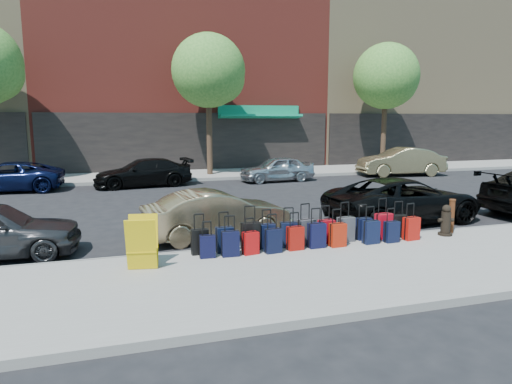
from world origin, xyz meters
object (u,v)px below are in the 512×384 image
object	(u,v)px
tree_center	(211,73)
car_near_1	(217,214)
bollard	(452,216)
car_far_3	(401,162)
fire_hydrant	(446,221)
car_far_2	(277,169)
tree_right	(388,78)
suitcase_front_5	(306,232)
car_far_0	(6,177)
car_far_1	(143,173)
car_near_2	(404,200)
display_rack	(142,243)

from	to	relation	value
tree_center	car_near_1	size ratio (longest dim) A/B	1.92
car_near_1	bollard	bearing A→B (deg)	-115.15
car_near_1	car_far_3	distance (m)	15.88
fire_hydrant	bollard	distance (m)	0.35
car_far_2	car_far_3	bearing A→B (deg)	87.59
tree_right	car_near_1	distance (m)	18.63
suitcase_front_5	fire_hydrant	world-z (taller)	suitcase_front_5
suitcase_front_5	bollard	xyz separation A→B (m)	(4.03, -0.04, 0.15)
suitcase_front_5	car_far_0	xyz separation A→B (m)	(-8.67, 11.88, 0.17)
fire_hydrant	car_far_1	bearing A→B (deg)	131.19
fire_hydrant	car_far_2	distance (m)	11.74
tree_center	car_far_3	size ratio (longest dim) A/B	1.57
tree_right	car_near_2	xyz separation A→B (m)	(-7.20, -12.31, -4.74)
tree_center	car_near_2	size ratio (longest dim) A/B	1.51
tree_right	car_far_1	world-z (taller)	tree_right
car_far_2	car_far_0	bearing A→B (deg)	-95.77
tree_center	car_near_2	xyz separation A→B (m)	(3.30, -12.31, -4.74)
tree_right	car_far_2	xyz separation A→B (m)	(-7.83, -2.75, -4.79)
tree_center	car_far_1	world-z (taller)	tree_center
display_rack	tree_right	bearing A→B (deg)	54.66
car_near_1	car_near_2	bearing A→B (deg)	-95.56
fire_hydrant	display_rack	xyz separation A→B (m)	(-7.49, -0.40, 0.15)
fire_hydrant	bollard	world-z (taller)	bollard
suitcase_front_5	car_far_2	distance (m)	12.03
tree_right	bollard	world-z (taller)	tree_right
fire_hydrant	car_far_1	xyz separation A→B (m)	(-6.77, 11.92, 0.13)
suitcase_front_5	car_far_1	world-z (taller)	car_far_1
bollard	car_far_3	size ratio (longest dim) A/B	0.19
display_rack	car_far_0	bearing A→B (deg)	121.32
tree_center	car_far_3	distance (m)	11.22
tree_right	car_far_0	size ratio (longest dim) A/B	1.60
bollard	car_near_2	bearing A→B (deg)	90.70
tree_right	bollard	size ratio (longest dim) A/B	8.22
fire_hydrant	bollard	xyz separation A→B (m)	(0.30, 0.16, 0.10)
fire_hydrant	car_far_3	bearing A→B (deg)	71.71
suitcase_front_5	car_far_2	world-z (taller)	car_far_2
car_far_0	car_far_3	world-z (taller)	car_far_3
car_far_0	car_far_3	size ratio (longest dim) A/B	0.98
suitcase_front_5	tree_right	bearing A→B (deg)	41.71
bollard	car_near_1	xyz separation A→B (m)	(-5.77, 1.82, 0.02)
display_rack	car_near_1	distance (m)	3.12
suitcase_front_5	tree_center	bearing A→B (deg)	76.96
tree_center	tree_right	size ratio (longest dim) A/B	1.00
car_near_1	car_far_2	size ratio (longest dim) A/B	1.03
tree_right	car_far_0	xyz separation A→B (m)	(-19.88, -2.41, -4.78)
tree_center	bollard	world-z (taller)	tree_center
car_near_1	car_far_0	size ratio (longest dim) A/B	0.84
display_rack	car_near_1	xyz separation A→B (m)	(2.01, 2.38, -0.04)
fire_hydrant	car_far_1	distance (m)	13.71
car_far_0	car_far_1	distance (m)	5.64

